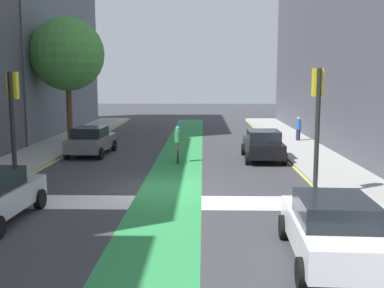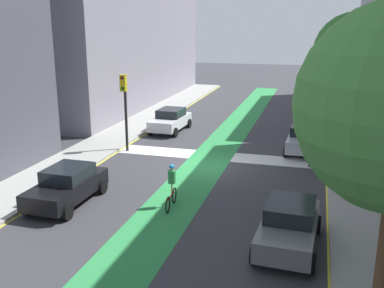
% 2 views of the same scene
% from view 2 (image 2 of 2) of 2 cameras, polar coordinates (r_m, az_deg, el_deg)
% --- Properties ---
extents(ground_plane, '(120.00, 120.00, 0.00)m').
position_cam_2_polar(ground_plane, '(24.14, 2.39, -2.87)').
color(ground_plane, '#38383D').
extents(bike_lane_paint, '(2.40, 60.00, 0.01)m').
position_cam_2_polar(bike_lane_paint, '(24.22, 1.54, -2.79)').
color(bike_lane_paint, '#2D8C47').
rests_on(bike_lane_paint, ground_plane).
extents(crosswalk_band, '(12.00, 1.80, 0.01)m').
position_cam_2_polar(crosswalk_band, '(26.00, 3.40, -1.53)').
color(crosswalk_band, silver).
rests_on(crosswalk_band, ground_plane).
extents(sidewalk_left, '(3.00, 60.00, 0.15)m').
position_cam_2_polar(sidewalk_left, '(23.66, 20.40, -4.05)').
color(sidewalk_left, '#9E9E99').
rests_on(sidewalk_left, ground_plane).
extents(curb_stripe_left, '(0.16, 60.00, 0.01)m').
position_cam_2_polar(curb_stripe_left, '(23.59, 16.75, -3.97)').
color(curb_stripe_left, yellow).
rests_on(curb_stripe_left, ground_plane).
extents(sidewalk_right, '(3.00, 60.00, 0.15)m').
position_cam_2_polar(sidewalk_right, '(26.76, -13.44, -1.29)').
color(sidewalk_right, '#9E9E99').
rests_on(sidewalk_right, ground_plane).
extents(curb_stripe_right, '(0.16, 60.00, 0.01)m').
position_cam_2_polar(curb_stripe_right, '(26.10, -10.54, -1.71)').
color(curb_stripe_right, yellow).
rests_on(curb_stripe_right, ground_plane).
extents(traffic_signal_near_right, '(0.35, 0.52, 4.58)m').
position_cam_2_polar(traffic_signal_near_right, '(26.50, -8.55, 5.73)').
color(traffic_signal_near_right, black).
rests_on(traffic_signal_near_right, ground_plane).
extents(traffic_signal_near_left, '(0.35, 0.52, 4.47)m').
position_cam_2_polar(traffic_signal_near_left, '(24.01, 15.17, 4.21)').
color(traffic_signal_near_left, black).
rests_on(traffic_signal_near_left, ground_plane).
extents(car_white_right_near, '(2.18, 4.28, 1.57)m').
position_cam_2_polar(car_white_right_near, '(31.73, -2.76, 3.06)').
color(car_white_right_near, silver).
rests_on(car_white_right_near, ground_plane).
extents(car_black_right_far, '(2.07, 4.23, 1.57)m').
position_cam_2_polar(car_black_right_far, '(19.88, -15.57, -5.06)').
color(car_black_right_far, black).
rests_on(car_black_right_far, ground_plane).
extents(car_grey_left_far, '(2.20, 4.28, 1.57)m').
position_cam_2_polar(car_grey_left_far, '(15.97, 12.21, -9.98)').
color(car_grey_left_far, slate).
rests_on(car_grey_left_far, ground_plane).
extents(car_silver_left_near, '(2.17, 4.27, 1.57)m').
position_cam_2_polar(car_silver_left_near, '(27.49, 14.07, 0.68)').
color(car_silver_left_near, '#B2B7BF').
rests_on(car_silver_left_near, ground_plane).
extents(cyclist_in_lane, '(0.32, 1.73, 1.86)m').
position_cam_2_polar(cyclist_in_lane, '(18.72, -2.62, -5.22)').
color(cyclist_in_lane, black).
rests_on(cyclist_in_lane, ground_plane).
extents(street_tree_near, '(4.23, 4.23, 7.88)m').
position_cam_2_polar(street_tree_near, '(25.68, 19.78, 10.78)').
color(street_tree_near, brown).
rests_on(street_tree_near, sidewalk_left).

